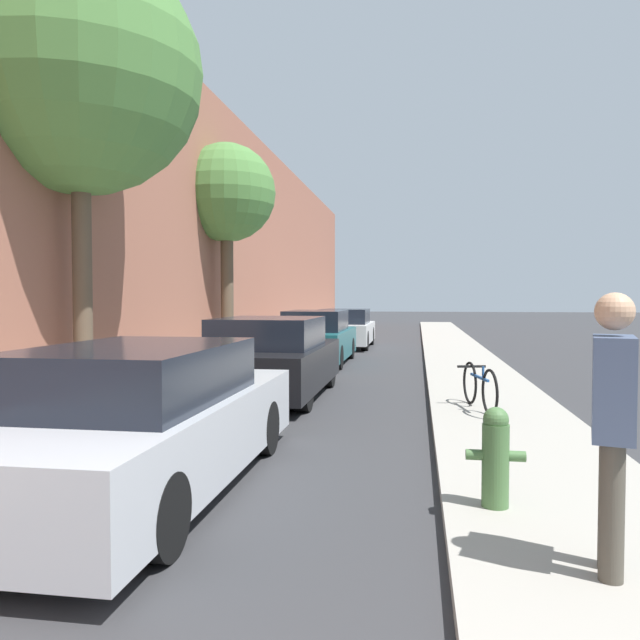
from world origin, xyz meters
TOP-DOWN VIEW (x-y plane):
  - ground_plane at (0.00, 16.00)m, footprint 120.00×120.00m
  - sidewalk_left at (-2.90, 16.00)m, footprint 2.00×52.00m
  - sidewalk_right at (2.90, 16.00)m, footprint 2.00×52.00m
  - building_facade_left at (-4.25, 16.00)m, footprint 0.70×52.00m
  - parked_car_silver at (-0.80, 5.72)m, footprint 1.75×4.59m
  - parked_car_black at (-0.90, 11.07)m, footprint 1.90×4.27m
  - parked_car_teal at (-0.98, 16.71)m, footprint 1.69×4.39m
  - parked_car_white at (-0.84, 22.04)m, footprint 1.82×4.14m
  - street_tree_near at (-3.50, 9.34)m, footprint 3.79×3.79m
  - street_tree_far at (-3.48, 16.65)m, footprint 2.68×2.68m
  - fire_hydrant at (2.31, 5.44)m, footprint 0.46×0.21m
  - pedestrian at (2.85, 4.33)m, footprint 0.33×0.48m
  - bicycle at (2.61, 9.75)m, footprint 0.49×1.60m

SIDE VIEW (x-z plane):
  - ground_plane at x=0.00m, z-range 0.00..0.00m
  - sidewalk_left at x=-2.90m, z-range 0.00..0.12m
  - sidewalk_right at x=2.90m, z-range 0.00..0.12m
  - bicycle at x=2.61m, z-range 0.13..0.79m
  - fire_hydrant at x=2.31m, z-range 0.13..0.93m
  - parked_car_silver at x=-0.80m, z-range -0.03..1.33m
  - parked_car_white at x=-0.84m, z-range -0.03..1.34m
  - parked_car_teal at x=-0.98m, z-range -0.04..1.39m
  - parked_car_black at x=-0.90m, z-range -0.03..1.40m
  - pedestrian at x=2.85m, z-range 0.23..1.93m
  - building_facade_left at x=-4.25m, z-range 0.00..7.42m
  - street_tree_far at x=-3.48m, z-range 1.65..7.52m
  - street_tree_near at x=-3.50m, z-range 1.74..8.79m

